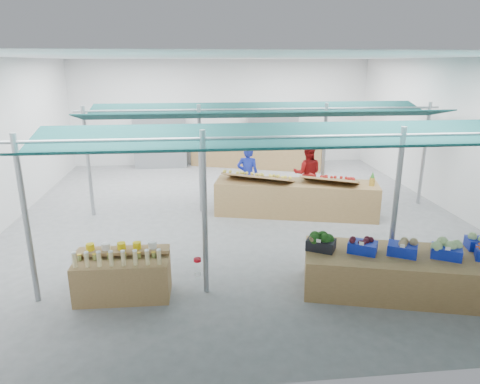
{
  "coord_description": "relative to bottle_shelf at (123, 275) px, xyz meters",
  "views": [
    {
      "loc": [
        -1.13,
        -11.09,
        4.07
      ],
      "look_at": [
        -0.12,
        -1.6,
        1.17
      ],
      "focal_mm": 32.0,
      "sensor_mm": 36.0,
      "label": 1
    }
  ],
  "objects": [
    {
      "name": "floor",
      "position": [
        2.48,
        4.0,
        -0.41
      ],
      "size": [
        13.0,
        13.0,
        0.0
      ],
      "primitive_type": "plane",
      "color": "slate",
      "rests_on": "ground"
    },
    {
      "name": "hall",
      "position": [
        2.48,
        5.44,
        2.24
      ],
      "size": [
        13.0,
        13.0,
        13.0
      ],
      "color": "silver",
      "rests_on": "ground"
    },
    {
      "name": "pole_grid",
      "position": [
        3.23,
        2.25,
        1.4
      ],
      "size": [
        10.0,
        4.6,
        3.0
      ],
      "color": "gray",
      "rests_on": "floor"
    },
    {
      "name": "awnings",
      "position": [
        3.23,
        2.25,
        2.37
      ],
      "size": [
        9.5,
        7.08,
        0.3
      ],
      "color": "#0B2E30",
      "rests_on": "pole_grid"
    },
    {
      "name": "back_shelving_left",
      "position": [
        -0.02,
        10.0,
        0.59
      ],
      "size": [
        2.0,
        0.5,
        2.0
      ],
      "primitive_type": "cube",
      "color": "#B23F33",
      "rests_on": "floor"
    },
    {
      "name": "back_shelving_right",
      "position": [
        4.48,
        10.0,
        0.59
      ],
      "size": [
        2.0,
        0.5,
        2.0
      ],
      "primitive_type": "cube",
      "color": "#B23F33",
      "rests_on": "floor"
    },
    {
      "name": "bottle_shelf",
      "position": [
        0.0,
        0.0,
        0.0
      ],
      "size": [
        1.67,
        1.06,
        1.01
      ],
      "rotation": [
        0.0,
        0.0,
        -0.02
      ],
      "color": "brown",
      "rests_on": "floor"
    },
    {
      "name": "veg_counter",
      "position": [
        5.21,
        -0.44,
        -0.03
      ],
      "size": [
        4.05,
        2.22,
        0.75
      ],
      "primitive_type": "cube",
      "rotation": [
        0.0,
        0.0,
        -0.26
      ],
      "color": "brown",
      "rests_on": "floor"
    },
    {
      "name": "fruit_counter",
      "position": [
        4.07,
        3.93,
        0.06
      ],
      "size": [
        4.51,
        2.07,
        0.94
      ],
      "primitive_type": "cube",
      "rotation": [
        0.0,
        0.0,
        -0.24
      ],
      "color": "brown",
      "rests_on": "floor"
    },
    {
      "name": "far_counter",
      "position": [
        3.8,
        9.7,
        0.06
      ],
      "size": [
        5.26,
        2.73,
        0.94
      ],
      "primitive_type": "cube",
      "rotation": [
        0.0,
        0.0,
        -0.34
      ],
      "color": "brown",
      "rests_on": "floor"
    },
    {
      "name": "vendor_left",
      "position": [
        2.87,
        5.03,
        0.47
      ],
      "size": [
        0.72,
        0.56,
        1.76
      ],
      "primitive_type": "imported",
      "rotation": [
        0.0,
        0.0,
        2.9
      ],
      "color": "#1B2BB5",
      "rests_on": "floor"
    },
    {
      "name": "vendor_right",
      "position": [
        4.67,
        5.03,
        0.47
      ],
      "size": [
        0.99,
        0.85,
        1.76
      ],
      "primitive_type": "imported",
      "rotation": [
        0.0,
        0.0,
        2.9
      ],
      "color": "maroon",
      "rests_on": "floor"
    },
    {
      "name": "crate_broccoli",
      "position": [
        3.61,
        -0.02,
        0.5
      ],
      "size": [
        0.61,
        0.55,
        0.35
      ],
      "rotation": [
        0.0,
        0.0,
        -0.52
      ],
      "color": "black",
      "rests_on": "veg_counter"
    },
    {
      "name": "crate_beets",
      "position": [
        4.33,
        -0.21,
        0.47
      ],
      "size": [
        0.61,
        0.55,
        0.29
      ],
      "rotation": [
        0.0,
        0.0,
        -0.52
      ],
      "color": "#0F22A4",
      "rests_on": "veg_counter"
    },
    {
      "name": "crate_celeriac",
      "position": [
        5.01,
        -0.39,
        0.48
      ],
      "size": [
        0.61,
        0.55,
        0.31
      ],
      "rotation": [
        0.0,
        0.0,
        -0.52
      ],
      "color": "#0F22A4",
      "rests_on": "veg_counter"
    },
    {
      "name": "crate_cabbage",
      "position": [
        5.73,
        -0.58,
        0.5
      ],
      "size": [
        0.61,
        0.55,
        0.35
      ],
      "rotation": [
        0.0,
        0.0,
        -0.52
      ],
      "color": "#0F22A4",
      "rests_on": "veg_counter"
    },
    {
      "name": "sparrow",
      "position": [
        3.41,
        -0.11,
        0.59
      ],
      "size": [
        0.12,
        0.09,
        0.11
      ],
      "rotation": [
        0.0,
        0.0,
        -0.52
      ],
      "color": "brown",
      "rests_on": "crate_broccoli"
    },
    {
      "name": "pole_ribbon",
      "position": [
        1.34,
        -0.95,
        0.67
      ],
      "size": [
        0.12,
        0.12,
        0.28
      ],
      "color": "#B50C17",
      "rests_on": "pole_grid"
    },
    {
      "name": "apple_heap_yellow",
      "position": [
        3.03,
        4.08,
        0.7
      ],
      "size": [
        2.01,
        1.51,
        0.27
      ],
      "rotation": [
        0.0,
        0.0,
        -0.49
      ],
      "color": "#997247",
      "rests_on": "fruit_counter"
    },
    {
      "name": "apple_heap_red",
      "position": [
        4.91,
        3.61,
        0.7
      ],
      "size": [
        1.65,
        1.32,
        0.27
      ],
      "rotation": [
        0.0,
        0.0,
        -0.49
      ],
      "color": "#997247",
      "rests_on": "fruit_counter"
    },
    {
      "name": "pineapple",
      "position": [
        5.98,
        3.35,
        0.71
      ],
      "size": [
        0.14,
        0.14,
        0.39
      ],
      "rotation": [
        0.0,
        0.0,
        -0.49
      ],
      "color": "#8C6019",
      "rests_on": "fruit_counter"
    }
  ]
}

